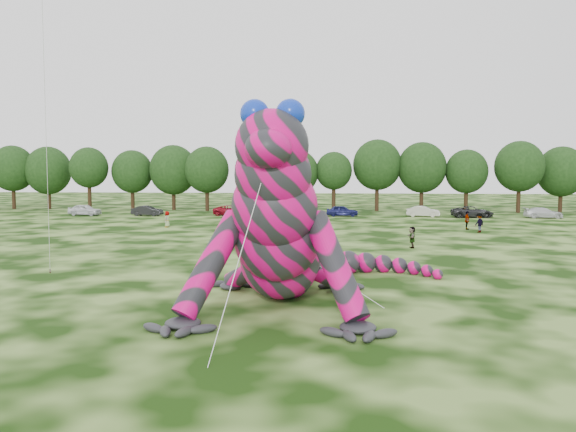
{
  "coord_description": "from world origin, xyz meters",
  "views": [
    {
      "loc": [
        1.6,
        -24.63,
        6.14
      ],
      "look_at": [
        -0.65,
        0.88,
        4.0
      ],
      "focal_mm": 35.0,
      "sensor_mm": 36.0,
      "label": 1
    }
  ],
  "objects_px": {
    "tree_3": "(89,179)",
    "tree_13": "(519,177)",
    "car_0": "(85,210)",
    "spectator_0": "(229,232)",
    "tree_14": "(561,179)",
    "tree_12": "(466,181)",
    "tree_5": "(173,177)",
    "car_6": "(472,212)",
    "tree_8": "(297,181)",
    "car_4": "(342,211)",
    "spectator_4": "(167,219)",
    "spectator_1": "(237,231)",
    "car_5": "(423,211)",
    "spectator_2": "(479,223)",
    "flying_kite": "(42,7)",
    "tree_7": "(257,179)",
    "tree_1": "(13,177)",
    "tree_6": "(207,179)",
    "tree_2": "(48,178)",
    "spectator_3": "(467,221)",
    "tree_4": "(132,180)",
    "inflatable_gecko": "(283,204)",
    "tree_9": "(334,182)",
    "tree_10": "(377,175)",
    "car_1": "(147,211)",
    "car_2": "(231,210)",
    "car_7": "(543,213)",
    "spectator_5": "(412,237)",
    "tree_11": "(422,177)",
    "car_3": "(291,212)"
  },
  "relations": [
    {
      "from": "tree_3",
      "to": "tree_13",
      "type": "xyz_separation_m",
      "value": [
        62.85,
        0.06,
        0.34
      ]
    },
    {
      "from": "car_0",
      "to": "spectator_0",
      "type": "relative_size",
      "value": 2.47
    },
    {
      "from": "tree_14",
      "to": "tree_12",
      "type": "bearing_deg",
      "value": -175.82
    },
    {
      "from": "tree_5",
      "to": "tree_13",
      "type": "relative_size",
      "value": 0.97
    },
    {
      "from": "car_6",
      "to": "tree_8",
      "type": "bearing_deg",
      "value": 68.29
    },
    {
      "from": "car_4",
      "to": "spectator_4",
      "type": "bearing_deg",
      "value": 129.62
    },
    {
      "from": "car_0",
      "to": "spectator_1",
      "type": "relative_size",
      "value": 2.55
    },
    {
      "from": "car_5",
      "to": "spectator_2",
      "type": "xyz_separation_m",
      "value": [
        2.67,
        -17.9,
        0.25
      ]
    },
    {
      "from": "flying_kite",
      "to": "car_4",
      "type": "bearing_deg",
      "value": 71.51
    },
    {
      "from": "spectator_1",
      "to": "tree_13",
      "type": "bearing_deg",
      "value": -100.55
    },
    {
      "from": "tree_7",
      "to": "tree_1",
      "type": "bearing_deg",
      "value": 178.13
    },
    {
      "from": "tree_3",
      "to": "car_6",
      "type": "height_order",
      "value": "tree_3"
    },
    {
      "from": "tree_6",
      "to": "tree_7",
      "type": "relative_size",
      "value": 1.0
    },
    {
      "from": "spectator_0",
      "to": "flying_kite",
      "type": "bearing_deg",
      "value": 141.28
    },
    {
      "from": "tree_2",
      "to": "spectator_4",
      "type": "xyz_separation_m",
      "value": [
        26.65,
        -25.52,
        -3.97
      ]
    },
    {
      "from": "spectator_3",
      "to": "spectator_0",
      "type": "relative_size",
      "value": 1.06
    },
    {
      "from": "spectator_3",
      "to": "tree_4",
      "type": "bearing_deg",
      "value": 70.01
    },
    {
      "from": "spectator_0",
      "to": "inflatable_gecko",
      "type": "bearing_deg",
      "value": 176.74
    },
    {
      "from": "tree_9",
      "to": "car_0",
      "type": "relative_size",
      "value": 2.0
    },
    {
      "from": "tree_10",
      "to": "tree_13",
      "type": "bearing_deg",
      "value": -4.21
    },
    {
      "from": "tree_14",
      "to": "car_1",
      "type": "bearing_deg",
      "value": -168.57
    },
    {
      "from": "car_2",
      "to": "spectator_0",
      "type": "distance_m",
      "value": 28.14
    },
    {
      "from": "flying_kite",
      "to": "car_4",
      "type": "distance_m",
      "value": 50.32
    },
    {
      "from": "car_7",
      "to": "spectator_5",
      "type": "relative_size",
      "value": 2.76
    },
    {
      "from": "tree_10",
      "to": "tree_8",
      "type": "bearing_deg",
      "value": -172.19
    },
    {
      "from": "flying_kite",
      "to": "tree_14",
      "type": "xyz_separation_m",
      "value": [
        46.59,
        55.83,
        -9.5
      ]
    },
    {
      "from": "inflatable_gecko",
      "to": "tree_12",
      "type": "bearing_deg",
      "value": 69.24
    },
    {
      "from": "tree_3",
      "to": "spectator_5",
      "type": "distance_m",
      "value": 57.32
    },
    {
      "from": "tree_2",
      "to": "car_4",
      "type": "relative_size",
      "value": 2.3
    },
    {
      "from": "spectator_3",
      "to": "tree_2",
      "type": "bearing_deg",
      "value": 75.97
    },
    {
      "from": "spectator_2",
      "to": "flying_kite",
      "type": "bearing_deg",
      "value": 3.67
    },
    {
      "from": "tree_5",
      "to": "tree_6",
      "type": "distance_m",
      "value": 5.84
    },
    {
      "from": "tree_7",
      "to": "car_2",
      "type": "distance_m",
      "value": 9.11
    },
    {
      "from": "tree_5",
      "to": "spectator_1",
      "type": "relative_size",
      "value": 5.74
    },
    {
      "from": "car_5",
      "to": "tree_5",
      "type": "bearing_deg",
      "value": 85.75
    },
    {
      "from": "tree_11",
      "to": "spectator_1",
      "type": "xyz_separation_m",
      "value": [
        -20.84,
        -35.23,
        -4.18
      ]
    },
    {
      "from": "inflatable_gecko",
      "to": "car_2",
      "type": "height_order",
      "value": "inflatable_gecko"
    },
    {
      "from": "tree_6",
      "to": "car_4",
      "type": "relative_size",
      "value": 2.26
    },
    {
      "from": "spectator_0",
      "to": "tree_10",
      "type": "bearing_deg",
      "value": -43.19
    },
    {
      "from": "tree_6",
      "to": "tree_12",
      "type": "distance_m",
      "value": 37.58
    },
    {
      "from": "tree_4",
      "to": "car_7",
      "type": "height_order",
      "value": "tree_4"
    },
    {
      "from": "car_3",
      "to": "car_5",
      "type": "distance_m",
      "value": 17.14
    },
    {
      "from": "spectator_3",
      "to": "car_6",
      "type": "bearing_deg",
      "value": -5.47
    },
    {
      "from": "car_3",
      "to": "car_4",
      "type": "bearing_deg",
      "value": -91.42
    },
    {
      "from": "car_3",
      "to": "car_4",
      "type": "relative_size",
      "value": 1.03
    },
    {
      "from": "tree_14",
      "to": "spectator_2",
      "type": "relative_size",
      "value": 4.97
    },
    {
      "from": "tree_1",
      "to": "tree_6",
      "type": "bearing_deg",
      "value": -2.54
    },
    {
      "from": "tree_11",
      "to": "spectator_0",
      "type": "height_order",
      "value": "tree_11"
    },
    {
      "from": "tree_2",
      "to": "car_5",
      "type": "relative_size",
      "value": 2.28
    },
    {
      "from": "tree_12",
      "to": "car_7",
      "type": "distance_m",
      "value": 12.68
    }
  ]
}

